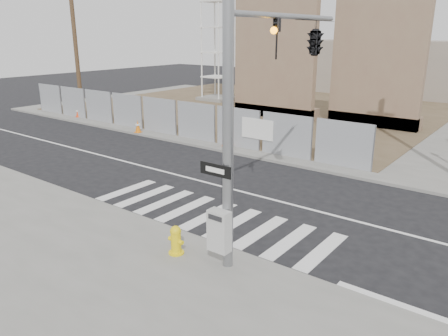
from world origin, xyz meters
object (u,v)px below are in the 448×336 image
Objects in this scene: fire_hydrant at (176,240)px; traffic_cone_d at (256,141)px; signal_pole at (289,69)px; traffic_cone_b at (138,126)px; traffic_cone_a at (78,112)px; traffic_cone_c at (227,139)px.

traffic_cone_d is at bearing 112.75° from fire_hydrant.
signal_pole is at bearing -51.92° from traffic_cone_d.
traffic_cone_a is at bearing 173.33° from traffic_cone_b.
traffic_cone_a is at bearing -178.88° from traffic_cone_d.
traffic_cone_a is 7.05m from traffic_cone_b.
traffic_cone_d is at bearing 1.12° from traffic_cone_a.
fire_hydrant is at bearing -28.36° from traffic_cone_a.
traffic_cone_a is 13.06m from traffic_cone_c.
traffic_cone_c is (6.06, 0.58, -0.01)m from traffic_cone_b.
traffic_cone_b reaches higher than traffic_cone_c.
traffic_cone_a is (-18.87, 10.19, -0.07)m from fire_hydrant.
signal_pole is at bearing -43.37° from traffic_cone_c.
fire_hydrant is 1.10× the size of traffic_cone_b.
signal_pole reaches higher than fire_hydrant.
signal_pole is 10.75× the size of traffic_cone_a.
fire_hydrant is (-1.44, -3.10, -4.27)m from signal_pole.
traffic_cone_d reaches higher than traffic_cone_b.
signal_pole is at bearing -19.23° from traffic_cone_a.
traffic_cone_b is at bearing -6.67° from traffic_cone_a.
traffic_cone_c is 1.57m from traffic_cone_d.
signal_pole reaches higher than traffic_cone_b.
traffic_cone_b is at bearing 141.99° from fire_hydrant.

